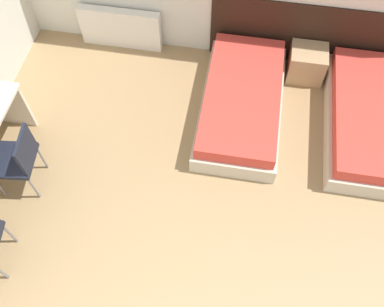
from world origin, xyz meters
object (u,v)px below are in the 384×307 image
object	(u,v)px
bed_near_window	(242,102)
bed_near_door	(369,119)
nightstand	(307,63)
chair_near_laptop	(17,158)

from	to	relation	value
bed_near_window	bed_near_door	bearing A→B (deg)	0.00
nightstand	chair_near_laptop	xyz separation A→B (m)	(-2.92, -2.10, 0.29)
nightstand	chair_near_laptop	distance (m)	3.61
bed_near_window	nightstand	size ratio (longest dim) A/B	4.18
bed_near_window	nightstand	bearing A→B (deg)	44.81
nightstand	chair_near_laptop	size ratio (longest dim) A/B	0.53
bed_near_window	bed_near_door	world-z (taller)	same
bed_near_door	chair_near_laptop	world-z (taller)	chair_near_laptop
nightstand	chair_near_laptop	world-z (taller)	chair_near_laptop
bed_near_window	bed_near_door	distance (m)	1.49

